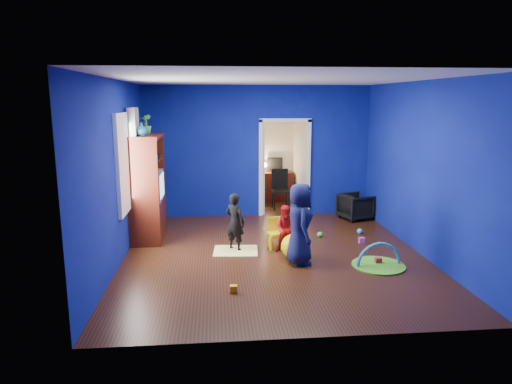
{
  "coord_description": "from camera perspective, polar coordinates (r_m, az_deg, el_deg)",
  "views": [
    {
      "loc": [
        -0.96,
        -7.29,
        2.58
      ],
      "look_at": [
        -0.26,
        0.4,
        1.02
      ],
      "focal_mm": 32.0,
      "sensor_mm": 36.0,
      "label": 1
    }
  ],
  "objects": [
    {
      "name": "toddler_red",
      "position": [
        7.84,
        3.82,
        -4.64
      ],
      "size": [
        0.46,
        0.39,
        0.82
      ],
      "primitive_type": "imported",
      "rotation": [
        0.0,
        0.0,
        -0.21
      ],
      "color": "#B01F12",
      "rests_on": "floor"
    },
    {
      "name": "armchair",
      "position": [
        10.24,
        12.33,
        -1.79
      ],
      "size": [
        0.79,
        0.77,
        0.56
      ],
      "primitive_type": "imported",
      "rotation": [
        0.0,
        0.0,
        1.91
      ],
      "color": "black",
      "rests_on": "floor"
    },
    {
      "name": "wall_back",
      "position": [
        10.15,
        0.24,
        5.05
      ],
      "size": [
        5.0,
        0.02,
        2.9
      ],
      "primitive_type": "cube",
      "color": "navy",
      "rests_on": "floor"
    },
    {
      "name": "toy_4",
      "position": [
        8.64,
        13.1,
        -5.9
      ],
      "size": [
        0.1,
        0.08,
        0.1
      ],
      "primitive_type": "cube",
      "color": "#BC46A5",
      "rests_on": "floor"
    },
    {
      "name": "crt_tv",
      "position": [
        8.68,
        -13.2,
        0.78
      ],
      "size": [
        0.46,
        0.7,
        0.54
      ],
      "primitive_type": "cube",
      "color": "silver",
      "rests_on": "tv_armoire"
    },
    {
      "name": "vase",
      "position": [
        8.26,
        -14.1,
        7.6
      ],
      "size": [
        0.25,
        0.25,
        0.23
      ],
      "primitive_type": "imported",
      "rotation": [
        0.0,
        0.0,
        -0.15
      ],
      "color": "#0D5969",
      "rests_on": "tv_armoire"
    },
    {
      "name": "potted_plant",
      "position": [
        8.77,
        -13.61,
        8.24
      ],
      "size": [
        0.25,
        0.25,
        0.36
      ],
      "primitive_type": "imported",
      "rotation": [
        0.0,
        0.0,
        -0.32
      ],
      "color": "#3C8B32",
      "rests_on": "tv_armoire"
    },
    {
      "name": "study_desk",
      "position": [
        11.87,
        2.43,
        0.73
      ],
      "size": [
        0.88,
        0.44,
        0.75
      ],
      "primitive_type": "cube",
      "color": "#3D140A",
      "rests_on": "floor"
    },
    {
      "name": "kid_chair",
      "position": [
        8.05,
        2.52,
        -5.39
      ],
      "size": [
        0.34,
        0.34,
        0.5
      ],
      "primitive_type": "cube",
      "rotation": [
        0.0,
        0.0,
        0.25
      ],
      "color": "yellow",
      "rests_on": "floor"
    },
    {
      "name": "yellow_blanket",
      "position": [
        7.94,
        -2.57,
        -7.41
      ],
      "size": [
        0.79,
        0.65,
        0.03
      ],
      "primitive_type": "cube",
      "rotation": [
        0.0,
        0.0,
        -0.07
      ],
      "color": "#F2E07A",
      "rests_on": "floor"
    },
    {
      "name": "toy_1",
      "position": [
        9.2,
        12.85,
        -4.78
      ],
      "size": [
        0.11,
        0.11,
        0.11
      ],
      "primitive_type": "sphere",
      "color": "#26A0D7",
      "rests_on": "floor"
    },
    {
      "name": "ceiling",
      "position": [
        7.36,
        2.36,
        13.92
      ],
      "size": [
        5.0,
        5.5,
        0.01
      ],
      "primitive_type": "cube",
      "color": "white",
      "rests_on": "wall_back"
    },
    {
      "name": "curtain",
      "position": [
        8.42,
        -14.79,
        1.97
      ],
      "size": [
        0.14,
        0.42,
        2.4
      ],
      "primitive_type": "cube",
      "color": "slate",
      "rests_on": "floor"
    },
    {
      "name": "wall_left",
      "position": [
        7.54,
        -16.94,
        2.32
      ],
      "size": [
        0.02,
        5.5,
        2.9
      ],
      "primitive_type": "cube",
      "color": "navy",
      "rests_on": "floor"
    },
    {
      "name": "wall_right",
      "position": [
        8.15,
        19.99,
        2.78
      ],
      "size": [
        0.02,
        5.5,
        2.9
      ],
      "primitive_type": "cube",
      "color": "navy",
      "rests_on": "floor"
    },
    {
      "name": "wall_front",
      "position": [
        4.78,
        6.56,
        -2.33
      ],
      "size": [
        5.0,
        0.02,
        2.9
      ],
      "primitive_type": "cube",
      "color": "navy",
      "rests_on": "floor"
    },
    {
      "name": "toy_2",
      "position": [
        6.37,
        -2.81,
        -12.0
      ],
      "size": [
        0.1,
        0.08,
        0.1
      ],
      "primitive_type": "cube",
      "color": "#FF9C0D",
      "rests_on": "floor"
    },
    {
      "name": "floor",
      "position": [
        7.8,
        2.18,
        -7.89
      ],
      "size": [
        5.0,
        5.5,
        0.01
      ],
      "primitive_type": "cube",
      "color": "black",
      "rests_on": "ground"
    },
    {
      "name": "desk_monitor",
      "position": [
        11.89,
        2.37,
        3.56
      ],
      "size": [
        0.4,
        0.05,
        0.32
      ],
      "primitive_type": "cube",
      "color": "black",
      "rests_on": "study_desk"
    },
    {
      "name": "play_mat",
      "position": [
        7.56,
        15.05,
        -8.85
      ],
      "size": [
        0.84,
        0.84,
        0.02
      ],
      "primitive_type": "cylinder",
      "color": "green",
      "rests_on": "floor"
    },
    {
      "name": "toy_3",
      "position": [
        8.85,
        7.99,
        -5.26
      ],
      "size": [
        0.11,
        0.11,
        0.11
      ],
      "primitive_type": "sphere",
      "color": "green",
      "rests_on": "floor"
    },
    {
      "name": "alcove",
      "position": [
        11.11,
        2.9,
        4.56
      ],
      "size": [
        1.0,
        1.75,
        2.5
      ],
      "primitive_type": null,
      "color": "silver",
      "rests_on": "floor"
    },
    {
      "name": "book_shelf",
      "position": [
        11.78,
        2.42,
        8.71
      ],
      "size": [
        0.88,
        0.24,
        0.04
      ],
      "primitive_type": "cube",
      "color": "white",
      "rests_on": "study_desk"
    },
    {
      "name": "hopper_ball",
      "position": [
        7.62,
        4.69,
        -6.77
      ],
      "size": [
        0.41,
        0.41,
        0.41
      ],
      "primitive_type": "sphere",
      "color": "yellow",
      "rests_on": "floor"
    },
    {
      "name": "tv_armoire",
      "position": [
        8.69,
        -13.45,
        0.52
      ],
      "size": [
        0.58,
        1.14,
        1.96
      ],
      "primitive_type": "cube",
      "color": "#3E180A",
      "rests_on": "floor"
    },
    {
      "name": "window_left",
      "position": [
        7.86,
        -16.37,
        3.44
      ],
      "size": [
        0.03,
        0.95,
        1.55
      ],
      "primitive_type": "cube",
      "color": "white",
      "rests_on": "wall_left"
    },
    {
      "name": "folding_chair",
      "position": [
        10.92,
        3.1,
        0.23
      ],
      "size": [
        0.4,
        0.4,
        0.92
      ],
      "primitive_type": "cube",
      "color": "black",
      "rests_on": "floor"
    },
    {
      "name": "doorway",
      "position": [
        10.28,
        3.58,
        2.86
      ],
      "size": [
        1.16,
        0.1,
        2.1
      ],
      "primitive_type": "cube",
      "color": "white",
      "rests_on": "floor"
    },
    {
      "name": "child_black",
      "position": [
        7.89,
        -2.63,
        -3.77
      ],
      "size": [
        0.44,
        0.42,
        1.02
      ],
      "primitive_type": "imported",
      "rotation": [
        0.0,
        0.0,
        2.46
      ],
      "color": "black",
      "rests_on": "floor"
    },
    {
      "name": "toy_arch",
      "position": [
        7.55,
        15.05,
        -8.79
      ],
      "size": [
        0.75,
        0.14,
        0.75
      ],
      "primitive_type": "torus",
      "rotation": [
        1.57,
        0.0,
        0.13
      ],
      "color": "#3F8CD8",
      "rests_on": "floor"
    },
    {
      "name": "toy_0",
      "position": [
        7.65,
        15.03,
        -8.29
      ],
      "size": [
        0.1,
        0.08,
        0.1
      ],
      "primitive_type": "cube",
      "color": "red",
      "rests_on": "floor"
    },
    {
      "name": "desk_lamp",
      "position": [
        11.8,
        1.06,
        3.41
      ],
      "size": [
        0.14,
        0.14,
        0.14
      ],
      "primitive_type": "sphere",
      "color": "#FFD88C",
      "rests_on": "study_desk"
    },
    {
      "name": "child_navy",
      "position": [
        7.27,
        5.47,
        -4.0
      ],
      "size": [
        0.45,
        0.66,
        1.31
      ],
      "primitive_type": "imported",
      "rotation": [
        0.0,
        0.0,
        1.62
      ],
      "color": "black",
      "rests_on": "floor"
    }
  ]
}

